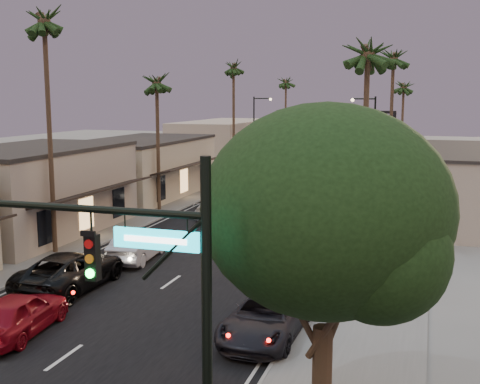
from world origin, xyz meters
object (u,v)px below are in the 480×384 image
Objects in this scene: palm_lc at (157,77)px; oncoming_red at (18,314)px; palm_rc at (404,83)px; palm_lb at (44,14)px; curbside_black at (276,254)px; oncoming_pickup at (71,270)px; palm_ld at (234,64)px; curbside_near at (266,317)px; palm_ra at (368,46)px; streetlight_left at (256,130)px; oncoming_silver at (138,245)px; traffic_signal at (122,281)px; streetlight_right at (371,140)px; arch at (335,124)px; corner_tree at (328,219)px; palm_far at (286,79)px; palm_rb at (394,53)px.

palm_lc is 27.18m from oncoming_red.
palm_rc is 54.82m from oncoming_red.
palm_lb is 18.10m from curbside_black.
palm_lc is 1.93× the size of oncoming_pickup.
curbside_near is at bearing -70.20° from palm_ld.
palm_rc is (0.00, 40.00, -0.97)m from palm_ra.
palm_rc is at bearing 21.14° from streetlight_left.
palm_ra is at bearing -177.65° from oncoming_silver.
traffic_signal is 41.02m from streetlight_right.
oncoming_red is 9.38m from curbside_near.
traffic_signal is at bearing -85.07° from arch.
corner_tree is 0.67× the size of palm_far.
palm_rb is (15.52, -14.00, 7.09)m from streetlight_left.
palm_lb is 3.26× the size of curbside_black.
streetlight_left is 20.96m from palm_far.
streetlight_left is 46.24m from curbside_near.
curbside_near is at bearing 87.04° from traffic_signal.
palm_ra is 0.93× the size of palm_rb.
oncoming_pickup is (-12.69, -7.24, -10.56)m from palm_ra.
palm_lb is 1.07× the size of palm_rb.
streetlight_right is (-2.56, 37.55, -0.65)m from corner_tree.
oncoming_pickup is (-13.57, 9.31, -5.10)m from corner_tree.
arch is at bearing 98.62° from corner_tree.
traffic_signal is 0.60× the size of palm_ld.
palm_rb is at bearing 90.00° from palm_ra.
palm_rb is 2.90× the size of oncoming_red.
arch is at bearing 145.11° from palm_rc.
streetlight_right is at bearing 94.57° from palm_ra.
palm_ra is (-0.88, 16.55, 5.46)m from corner_tree.
oncoming_silver is (5.20, -32.74, -11.58)m from palm_ld.
streetlight_left is at bearing 103.14° from traffic_signal.
streetlight_left is (-6.92, -12.00, -0.20)m from arch.
curbside_near is (-2.40, -50.10, -9.69)m from palm_rc.
palm_lc is 2.49× the size of oncoming_red.
palm_rc is at bearing 90.89° from corner_tree.
arch is 47.17m from palm_ra.
palm_rc is 1.93× the size of oncoming_pickup.
arch is 13.85m from streetlight_left.
palm_ra reaches higher than corner_tree.
oncoming_silver is at bearing -106.04° from palm_rc.
streetlight_right is at bearing -43.21° from streetlight_left.
palm_ra is 2.70× the size of oncoming_red.
palm_rb is 3.05× the size of curbside_black.
palm_lc is 2.62× the size of curbside_black.
palm_rb is at bearing 24.94° from palm_lc.
corner_tree is 0.62× the size of palm_ld.
corner_tree is at bearing 125.11° from oncoming_silver.
corner_tree is 17.23m from oncoming_pickup.
curbside_black is (12.52, -54.71, -10.77)m from palm_far.
curbside_near is (9.00, 2.64, -0.05)m from oncoming_red.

